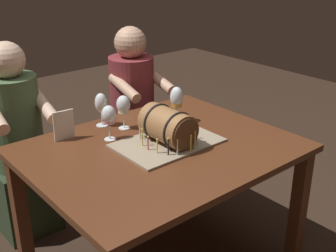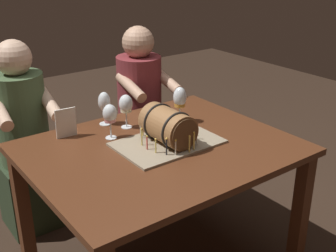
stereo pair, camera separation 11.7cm
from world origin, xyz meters
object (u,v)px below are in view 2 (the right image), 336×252
object	(u,v)px
wine_glass_white	(126,105)
person_seated_right	(140,118)
menu_card	(66,123)
person_seated_left	(26,148)
dining_table	(160,164)
wine_glass_amber	(180,99)
barrel_cake	(168,129)
wine_glass_empty	(104,103)
wine_glass_rose	(110,115)

from	to	relation	value
wine_glass_white	person_seated_right	bearing A→B (deg)	50.52
menu_card	person_seated_left	bearing A→B (deg)	106.70
dining_table	menu_card	bearing A→B (deg)	130.19
dining_table	person_seated_right	xyz separation A→B (m)	(0.42, 0.82, -0.10)
wine_glass_amber	person_seated_right	size ratio (longest dim) A/B	0.17
barrel_cake	wine_glass_empty	xyz separation A→B (m)	(-0.12, 0.43, 0.05)
wine_glass_empty	wine_glass_amber	distance (m)	0.42
wine_glass_amber	person_seated_left	world-z (taller)	person_seated_left
wine_glass_rose	person_seated_right	world-z (taller)	person_seated_right
barrel_cake	menu_card	size ratio (longest dim) A/B	3.24
wine_glass_rose	person_seated_left	world-z (taller)	person_seated_left
wine_glass_rose	wine_glass_amber	size ratio (longest dim) A/B	0.90
barrel_cake	wine_glass_amber	size ratio (longest dim) A/B	2.49
wine_glass_white	wine_glass_empty	bearing A→B (deg)	122.01
wine_glass_white	menu_card	bearing A→B (deg)	166.56
person_seated_right	wine_glass_amber	bearing A→B (deg)	-102.40
wine_glass_rose	wine_glass_white	distance (m)	0.16
wine_glass_white	person_seated_right	world-z (taller)	person_seated_right
wine_glass_rose	wine_glass_amber	world-z (taller)	wine_glass_amber
barrel_cake	wine_glass_amber	distance (m)	0.31
wine_glass_amber	person_seated_right	distance (m)	0.73
wine_glass_rose	wine_glass_white	bearing A→B (deg)	27.88
wine_glass_amber	person_seated_left	distance (m)	1.00
barrel_cake	wine_glass_rose	bearing A→B (deg)	129.15
barrel_cake	wine_glass_rose	size ratio (longest dim) A/B	2.77
menu_card	barrel_cake	bearing A→B (deg)	-41.30
wine_glass_amber	wine_glass_white	world-z (taller)	wine_glass_amber
wine_glass_white	menu_card	xyz separation A→B (m)	(-0.32, 0.08, -0.05)
wine_glass_white	person_seated_left	size ratio (longest dim) A/B	0.16
wine_glass_white	dining_table	bearing A→B (deg)	-88.82
wine_glass_white	wine_glass_rose	bearing A→B (deg)	-152.12
wine_glass_amber	menu_card	bearing A→B (deg)	162.74
person_seated_left	person_seated_right	distance (m)	0.83
wine_glass_rose	person_seated_left	size ratio (longest dim) A/B	0.16
wine_glass_white	person_seated_right	size ratio (longest dim) A/B	0.16
wine_glass_amber	wine_glass_white	xyz separation A→B (m)	(-0.29, 0.11, -0.01)
wine_glass_empty	wine_glass_white	xyz separation A→B (m)	(0.07, -0.11, 0.00)
wine_glass_empty	wine_glass_white	world-z (taller)	same
wine_glass_rose	wine_glass_white	size ratio (longest dim) A/B	0.98
wine_glass_white	person_seated_left	bearing A→B (deg)	128.66
wine_glass_amber	person_seated_right	xyz separation A→B (m)	(0.14, 0.63, -0.35)
menu_card	person_seated_right	bearing A→B (deg)	35.45
person_seated_left	person_seated_right	world-z (taller)	person_seated_left
wine_glass_empty	wine_glass_white	size ratio (longest dim) A/B	1.00
dining_table	person_seated_left	bearing A→B (deg)	116.86
wine_glass_empty	wine_glass_white	distance (m)	0.13
wine_glass_white	person_seated_left	distance (m)	0.74
wine_glass_empty	person_seated_left	xyz separation A→B (m)	(-0.34, 0.40, -0.34)
barrel_cake	wine_glass_empty	world-z (taller)	barrel_cake
barrel_cake	wine_glass_amber	world-z (taller)	wine_glass_amber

